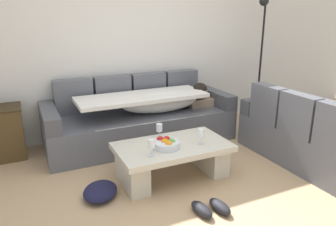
{
  "coord_description": "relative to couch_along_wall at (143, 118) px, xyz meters",
  "views": [
    {
      "loc": [
        -1.46,
        -2.29,
        1.7
      ],
      "look_at": [
        0.12,
        1.06,
        0.55
      ],
      "focal_mm": 34.25,
      "sensor_mm": 36.0,
      "label": 1
    }
  ],
  "objects": [
    {
      "name": "couch_along_wall",
      "position": [
        0.0,
        0.0,
        0.0
      ],
      "size": [
        2.5,
        0.92,
        0.88
      ],
      "color": "#55575F",
      "rests_on": "ground_plane"
    },
    {
      "name": "back_wall",
      "position": [
        -0.01,
        0.52,
        1.02
      ],
      "size": [
        9.0,
        0.1,
        2.7
      ],
      "primitive_type": "cube",
      "color": "silver",
      "rests_on": "ground_plane"
    },
    {
      "name": "fruit_bowl",
      "position": [
        -0.19,
        -1.15,
        0.09
      ],
      "size": [
        0.28,
        0.28,
        0.1
      ],
      "color": "silver",
      "rests_on": "coffee_table"
    },
    {
      "name": "wine_glass_near_right",
      "position": [
        0.19,
        -1.21,
        0.17
      ],
      "size": [
        0.07,
        0.07,
        0.17
      ],
      "color": "silver",
      "rests_on": "coffee_table"
    },
    {
      "name": "ground_plane",
      "position": [
        -0.01,
        -1.63,
        -0.33
      ],
      "size": [
        14.0,
        14.0,
        0.0
      ],
      "primitive_type": "plane",
      "color": "tan"
    },
    {
      "name": "pair_of_shoes",
      "position": [
        -0.07,
        -1.84,
        -0.28
      ],
      "size": [
        0.31,
        0.31,
        0.09
      ],
      "color": "black",
      "rests_on": "ground_plane"
    },
    {
      "name": "couch_near_window",
      "position": [
        1.59,
        -1.53,
        0.01
      ],
      "size": [
        0.92,
        1.83,
        0.88
      ],
      "rotation": [
        0.0,
        0.0,
        1.57
      ],
      "color": "#55575F",
      "rests_on": "ground_plane"
    },
    {
      "name": "crumpled_garment",
      "position": [
        -0.9,
        -1.17,
        -0.27
      ],
      "size": [
        0.47,
        0.5,
        0.12
      ],
      "primitive_type": "ellipsoid",
      "rotation": [
        0.0,
        0.0,
        1.1
      ],
      "color": "#191933",
      "rests_on": "ground_plane"
    },
    {
      "name": "wine_glass_far_back",
      "position": [
        -0.14,
        -0.88,
        0.17
      ],
      "size": [
        0.07,
        0.07,
        0.17
      ],
      "color": "silver",
      "rests_on": "coffee_table"
    },
    {
      "name": "coffee_table",
      "position": [
        -0.09,
        -1.1,
        -0.09
      ],
      "size": [
        1.2,
        0.68,
        0.38
      ],
      "color": "beige",
      "rests_on": "ground_plane"
    },
    {
      "name": "wine_glass_near_left",
      "position": [
        -0.4,
        -1.26,
        0.17
      ],
      "size": [
        0.07,
        0.07,
        0.17
      ],
      "color": "silver",
      "rests_on": "coffee_table"
    },
    {
      "name": "floor_lamp",
      "position": [
        2.04,
        0.09,
        0.79
      ],
      "size": [
        0.33,
        0.31,
        1.95
      ],
      "color": "black",
      "rests_on": "ground_plane"
    }
  ]
}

